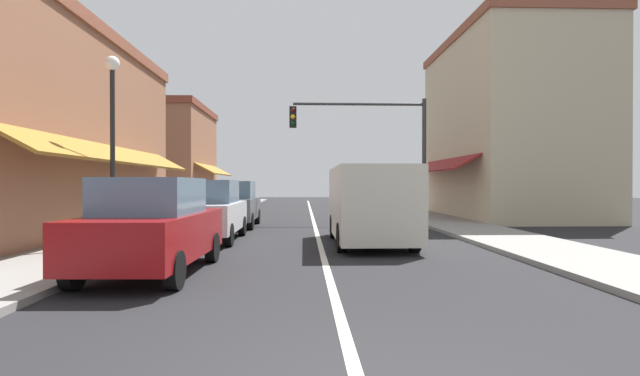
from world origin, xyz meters
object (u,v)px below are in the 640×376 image
(parked_car_nearest_left, at_px, (153,227))
(parked_car_second_left, at_px, (209,211))
(street_lamp_left_near, at_px, (112,120))
(traffic_signal_mast_arm, at_px, (375,136))
(parked_car_third_left, at_px, (234,204))
(van_in_lane, at_px, (369,203))

(parked_car_nearest_left, height_order, parked_car_second_left, same)
(parked_car_second_left, distance_m, street_lamp_left_near, 3.68)
(traffic_signal_mast_arm, xyz_separation_m, street_lamp_left_near, (-7.85, -8.57, -0.48))
(parked_car_nearest_left, xyz_separation_m, parked_car_third_left, (0.05, 9.86, 0.00))
(parked_car_second_left, xyz_separation_m, parked_car_third_left, (0.05, 4.64, 0.00))
(parked_car_second_left, distance_m, van_in_lane, 4.68)
(parked_car_third_left, bearing_deg, parked_car_second_left, -90.90)
(parked_car_second_left, xyz_separation_m, traffic_signal_mast_arm, (5.87, 6.59, 2.86))
(van_in_lane, relative_size, street_lamp_left_near, 1.07)
(parked_car_nearest_left, bearing_deg, parked_car_third_left, 91.27)
(parked_car_third_left, distance_m, traffic_signal_mast_arm, 6.77)
(traffic_signal_mast_arm, bearing_deg, parked_car_third_left, -161.44)
(parked_car_nearest_left, distance_m, traffic_signal_mast_arm, 13.49)
(van_in_lane, xyz_separation_m, traffic_signal_mast_arm, (1.29, 7.50, 2.59))
(street_lamp_left_near, bearing_deg, parked_car_third_left, 72.89)
(van_in_lane, height_order, street_lamp_left_near, street_lamp_left_near)
(parked_car_nearest_left, xyz_separation_m, street_lamp_left_near, (-1.98, 3.23, 2.38))
(parked_car_nearest_left, bearing_deg, van_in_lane, 44.85)
(van_in_lane, distance_m, traffic_signal_mast_arm, 8.03)
(parked_car_second_left, bearing_deg, parked_car_third_left, 89.54)
(parked_car_nearest_left, height_order, parked_car_third_left, same)
(parked_car_nearest_left, distance_m, parked_car_second_left, 5.22)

